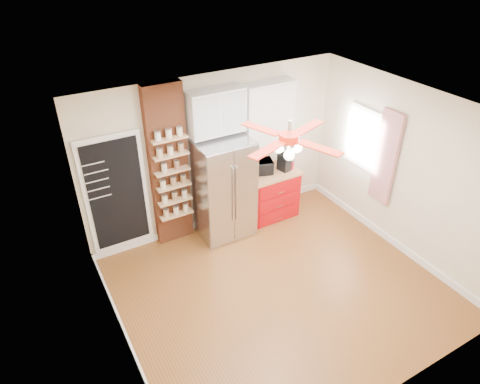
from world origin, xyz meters
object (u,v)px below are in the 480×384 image
ceiling_fan (289,138)px  toaster_oven (260,167)px  coffee_maker (284,162)px  pantry_jar_oats (164,168)px  red_cabinet (270,193)px  fridge (223,189)px  canister_left (291,165)px

ceiling_fan → toaster_oven: size_ratio=3.27×
ceiling_fan → toaster_oven: ceiling_fan is taller
coffee_maker → pantry_jar_oats: bearing=163.1°
pantry_jar_oats → coffee_maker: bearing=-4.2°
red_cabinet → pantry_jar_oats: bearing=177.0°
fridge → toaster_oven: fridge is taller
red_cabinet → coffee_maker: coffee_maker is taller
toaster_oven → red_cabinet: bearing=-2.0°
toaster_oven → pantry_jar_oats: bearing=-162.8°
toaster_oven → coffee_maker: coffee_maker is taller
toaster_oven → pantry_jar_oats: size_ratio=2.95×
toaster_oven → ceiling_fan: bearing=-94.4°
fridge → red_cabinet: (0.97, 0.05, -0.42)m
canister_left → pantry_jar_oats: size_ratio=1.04×
canister_left → pantry_jar_oats: 2.31m
fridge → ceiling_fan: 2.25m
fridge → coffee_maker: bearing=-0.2°
fridge → canister_left: bearing=-0.8°
fridge → ceiling_fan: ceiling_fan is taller
fridge → coffee_maker: 1.21m
fridge → coffee_maker: size_ratio=5.73×
toaster_oven → canister_left: 0.58m
coffee_maker → canister_left: coffee_maker is taller
fridge → pantry_jar_oats: 1.09m
coffee_maker → pantry_jar_oats: (-2.12, 0.15, 0.39)m
fridge → canister_left: size_ratio=11.65×
canister_left → ceiling_fan: bearing=-128.6°
fridge → red_cabinet: fridge is taller
coffee_maker → pantry_jar_oats: pantry_jar_oats is taller
red_cabinet → canister_left: (0.36, -0.07, 0.52)m
canister_left → red_cabinet: bearing=169.3°
ceiling_fan → pantry_jar_oats: bearing=118.6°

